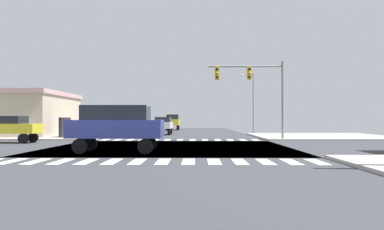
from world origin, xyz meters
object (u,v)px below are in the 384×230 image
at_px(street_lamp, 251,97).
at_px(bank_building, 12,114).
at_px(sedan_farside_2, 132,124).
at_px(sedan_nearside_1, 8,127).
at_px(sedan_trailing_4, 163,124).
at_px(traffic_signal_mast, 253,82).
at_px(suv_queued_2, 173,121).
at_px(suv_outer_3, 116,124).

xyz_separation_m(street_lamp, bank_building, (-24.42, -8.51, -2.16)).
distance_m(bank_building, sedan_farside_2, 11.49).
distance_m(sedan_nearside_1, sedan_farside_2, 13.14).
bearing_deg(bank_building, sedan_trailing_4, 15.11).
relative_size(traffic_signal_mast, suv_queued_2, 1.35).
height_order(sedan_farside_2, sedan_trailing_4, same).
relative_size(traffic_signal_mast, suv_outer_3, 1.35).
bearing_deg(sedan_nearside_1, traffic_signal_mast, 100.85).
height_order(sedan_nearside_1, suv_queued_2, suv_queued_2).
bearing_deg(suv_queued_2, street_lamp, 132.32).
height_order(bank_building, suv_queued_2, bank_building).
height_order(bank_building, suv_outer_3, bank_building).
bearing_deg(street_lamp, suv_outer_3, -112.79).
distance_m(sedan_farside_2, suv_queued_2, 18.13).
xyz_separation_m(suv_queued_2, sedan_trailing_4, (0.00, -15.75, -0.28)).
bearing_deg(street_lamp, suv_queued_2, 132.32).
xyz_separation_m(sedan_farside_2, sedan_trailing_4, (3.00, 2.12, 0.00)).
xyz_separation_m(traffic_signal_mast, bank_building, (-22.34, 6.22, -2.45)).
height_order(street_lamp, suv_queued_2, street_lamp).
bearing_deg(sedan_trailing_4, sedan_farside_2, 35.29).
xyz_separation_m(bank_building, suv_queued_2, (14.31, 19.62, -0.73)).
bearing_deg(suv_outer_3, sedan_trailing_4, -1.23).
bearing_deg(suv_outer_3, street_lamp, -22.79).
bearing_deg(sedan_farside_2, street_lamp, -152.70).
bearing_deg(street_lamp, sedan_farside_2, -152.70).
xyz_separation_m(traffic_signal_mast, sedan_trailing_4, (-8.03, 10.09, -3.46)).
xyz_separation_m(traffic_signal_mast, street_lamp, (2.09, 14.73, -0.28)).
relative_size(suv_queued_2, sedan_trailing_4, 1.07).
bearing_deg(suv_queued_2, suv_outer_3, 89.31).
bearing_deg(sedan_nearside_1, sedan_trailing_4, 144.46).
bearing_deg(suv_queued_2, bank_building, 53.89).
bearing_deg(traffic_signal_mast, bank_building, 164.43).
relative_size(bank_building, suv_queued_2, 2.60).
distance_m(street_lamp, sedan_nearside_1, 26.98).
xyz_separation_m(sedan_nearside_1, suv_queued_2, (9.62, 29.22, 0.28)).
relative_size(sedan_nearside_1, suv_queued_2, 0.93).
height_order(street_lamp, bank_building, street_lamp).
height_order(suv_queued_2, suv_outer_3, same).
distance_m(street_lamp, sedan_trailing_4, 11.57).
bearing_deg(traffic_signal_mast, suv_outer_3, -129.19).
height_order(street_lamp, sedan_farside_2, street_lamp).
bearing_deg(sedan_nearside_1, sedan_farside_2, 149.73).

